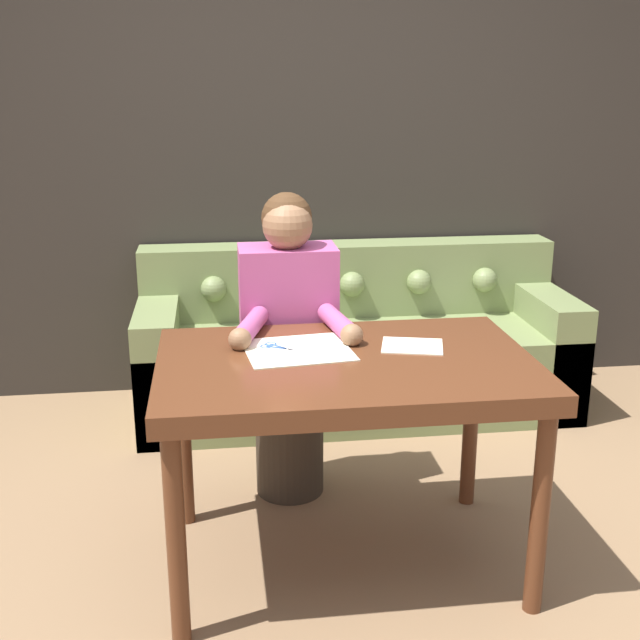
% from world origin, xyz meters
% --- Properties ---
extents(ground_plane, '(16.00, 16.00, 0.00)m').
position_xyz_m(ground_plane, '(0.00, 0.00, 0.00)').
color(ground_plane, '#846647').
extents(wall_back, '(8.00, 0.06, 2.60)m').
position_xyz_m(wall_back, '(0.00, 1.85, 1.30)').
color(wall_back, '#2D2823').
rests_on(wall_back, ground_plane).
extents(dining_table, '(1.25, 0.82, 0.77)m').
position_xyz_m(dining_table, '(-0.01, 0.05, 0.69)').
color(dining_table, '#562D19').
rests_on(dining_table, ground_plane).
extents(couch, '(2.19, 0.78, 0.82)m').
position_xyz_m(couch, '(0.27, 1.46, 0.30)').
color(couch, olive).
rests_on(couch, ground_plane).
extents(person, '(0.47, 0.59, 1.25)m').
position_xyz_m(person, '(-0.15, 0.58, 0.62)').
color(person, '#33281E').
rests_on(person, ground_plane).
extents(pattern_paper_main, '(0.39, 0.35, 0.00)m').
position_xyz_m(pattern_paper_main, '(-0.16, 0.15, 0.77)').
color(pattern_paper_main, beige).
rests_on(pattern_paper_main, dining_table).
extents(pattern_paper_offcut, '(0.25, 0.22, 0.00)m').
position_xyz_m(pattern_paper_offcut, '(0.24, 0.14, 0.77)').
color(pattern_paper_offcut, beige).
rests_on(pattern_paper_offcut, dining_table).
extents(scissors, '(0.20, 0.18, 0.01)m').
position_xyz_m(scissors, '(-0.22, 0.18, 0.77)').
color(scissors, silver).
rests_on(scissors, dining_table).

